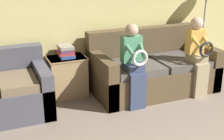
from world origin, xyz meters
name	(u,v)px	position (x,y,z in m)	size (l,w,h in m)	color
wall_back	(118,6)	(0.00, 3.27, 1.27)	(7.53, 0.06, 2.55)	#DBCC7F
couch_main	(152,70)	(0.35, 2.71, 0.32)	(1.91, 0.98, 0.94)	brown
child_left_seated	(134,62)	(-0.18, 2.29, 0.65)	(0.28, 0.38, 1.17)	#384260
child_right_seated	(198,52)	(0.89, 2.29, 0.67)	(0.27, 0.38, 1.19)	tan
side_shelf	(67,76)	(-0.95, 3.00, 0.31)	(0.57, 0.43, 0.61)	tan
book_stack	(66,51)	(-0.95, 3.01, 0.70)	(0.23, 0.29, 0.18)	#33569E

